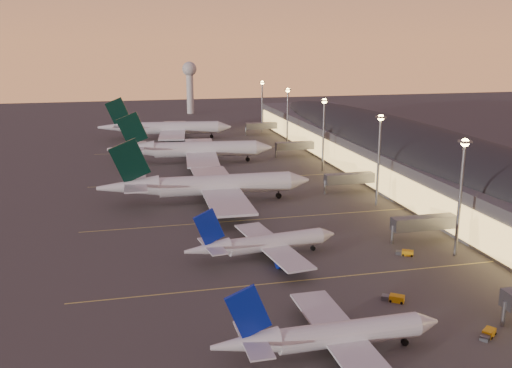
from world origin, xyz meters
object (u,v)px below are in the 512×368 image
object	(u,v)px
airliner_narrow_north	(263,244)
baggage_tug_b	(488,334)
radar_tower	(190,79)
baggage_tug_c	(405,253)
airliner_wide_near	(207,186)
airliner_wide_mid	(191,150)
airliner_wide_far	(166,128)
airliner_narrow_south	(330,336)
baggage_tug_d	(394,298)

from	to	relation	value
airliner_narrow_north	baggage_tug_b	world-z (taller)	airliner_narrow_north
radar_tower	baggage_tug_c	world-z (taller)	radar_tower
airliner_wide_near	baggage_tug_c	distance (m)	62.69
airliner_wide_mid	airliner_wide_far	bearing A→B (deg)	100.94
radar_tower	baggage_tug_b	size ratio (longest dim) A/B	8.48
airliner_narrow_south	baggage_tug_c	world-z (taller)	airliner_narrow_south
baggage_tug_b	baggage_tug_c	world-z (taller)	baggage_tug_c
airliner_wide_near	baggage_tug_d	xyz separation A→B (m)	(23.06, -71.41, -4.51)
baggage_tug_c	airliner_wide_mid	bearing A→B (deg)	136.68
airliner_narrow_south	baggage_tug_d	xyz separation A→B (m)	(17.77, 14.61, -2.76)
airliner_narrow_south	airliner_wide_near	bearing A→B (deg)	92.66
airliner_narrow_south	baggage_tug_b	bearing A→B (deg)	-2.05
baggage_tug_b	airliner_wide_near	bearing A→B (deg)	73.25
airliner_narrow_south	baggage_tug_b	xyz separation A→B (m)	(26.42, -0.55, -2.79)
airliner_narrow_south	baggage_tug_d	size ratio (longest dim) A/B	8.64
airliner_wide_mid	radar_tower	xyz separation A→B (m)	(18.00, 150.44, 16.74)
baggage_tug_d	radar_tower	bearing A→B (deg)	126.75
airliner_narrow_south	airliner_wide_near	size ratio (longest dim) A/B	0.58
airliner_narrow_south	airliner_narrow_north	distance (m)	40.50
radar_tower	baggage_tug_c	distance (m)	258.64
airliner_wide_far	airliner_narrow_south	bearing A→B (deg)	-80.59
airliner_wide_near	baggage_tug_d	bearing A→B (deg)	-71.03
airliner_wide_near	baggage_tug_b	world-z (taller)	airliner_wide_near
airliner_narrow_north	airliner_wide_far	distance (m)	158.30
airliner_wide_far	radar_tower	bearing A→B (deg)	83.15
airliner_wide_far	baggage_tug_b	size ratio (longest dim) A/B	16.28
airliner_wide_far	baggage_tug_d	world-z (taller)	airliner_wide_far
airliner_wide_far	airliner_wide_near	bearing A→B (deg)	-81.49
airliner_narrow_south	baggage_tug_b	size ratio (longest dim) A/B	9.30
airliner_narrow_north	baggage_tug_b	distance (m)	48.92
baggage_tug_b	baggage_tug_d	xyz separation A→B (m)	(-8.64, 15.16, 0.04)
airliner_narrow_north	airliner_wide_near	distance (m)	45.86
baggage_tug_c	baggage_tug_d	xyz separation A→B (m)	(-12.81, -20.21, 0.04)
airliner_wide_far	baggage_tug_d	distance (m)	185.84
radar_tower	airliner_wide_mid	bearing A→B (deg)	-96.82
airliner_narrow_south	baggage_tug_d	bearing A→B (deg)	38.57
radar_tower	baggage_tug_d	size ratio (longest dim) A/B	7.88
airliner_narrow_north	airliner_wide_near	world-z (taller)	airliner_wide_near
airliner_narrow_north	airliner_wide_mid	bearing A→B (deg)	83.51
baggage_tug_b	baggage_tug_d	bearing A→B (deg)	82.82
airliner_narrow_north	baggage_tug_c	distance (m)	31.28
airliner_wide_far	baggage_tug_b	bearing A→B (deg)	-73.09
airliner_narrow_north	baggage_tug_d	distance (m)	31.55
airliner_narrow_south	airliner_narrow_north	size ratio (longest dim) A/B	1.03
radar_tower	baggage_tug_b	bearing A→B (deg)	-87.77
airliner_wide_far	baggage_tug_b	world-z (taller)	airliner_wide_far
airliner_narrow_south	airliner_wide_far	xyz separation A→B (m)	(-8.14, 198.58, 1.84)
baggage_tug_c	airliner_wide_near	bearing A→B (deg)	154.26
baggage_tug_d	baggage_tug_b	bearing A→B (deg)	-24.14
airliner_wide_near	baggage_tug_d	size ratio (longest dim) A/B	14.85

